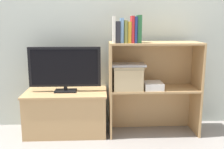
% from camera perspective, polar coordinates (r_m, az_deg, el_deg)
% --- Properties ---
extents(ground_plane, '(16.00, 16.00, 0.00)m').
position_cam_1_polar(ground_plane, '(2.66, 0.18, -14.04)').
color(ground_plane, gray).
extents(wall_back, '(10.00, 0.05, 2.40)m').
position_cam_1_polar(wall_back, '(2.87, -0.29, 12.54)').
color(wall_back, '#B2BCB2').
rests_on(wall_back, ground_plane).
extents(tv_stand, '(0.83, 0.45, 0.44)m').
position_cam_1_polar(tv_stand, '(2.79, -9.89, -8.02)').
color(tv_stand, tan).
rests_on(tv_stand, ground_plane).
extents(tv, '(0.72, 0.14, 0.46)m').
position_cam_1_polar(tv, '(2.68, -10.23, 1.41)').
color(tv, black).
rests_on(tv, tv_stand).
extents(bookshelf_lower_tier, '(0.91, 0.34, 0.48)m').
position_cam_1_polar(bookshelf_lower_tier, '(2.81, 8.69, -6.01)').
color(bookshelf_lower_tier, tan).
rests_on(bookshelf_lower_tier, ground_plane).
extents(bookshelf_upper_tier, '(0.91, 0.34, 0.46)m').
position_cam_1_polar(bookshelf_upper_tier, '(2.71, 8.99, 3.55)').
color(bookshelf_upper_tier, tan).
rests_on(bookshelf_upper_tier, bookshelf_lower_tier).
extents(book_ivory, '(0.02, 0.15, 0.25)m').
position_cam_1_polar(book_ivory, '(2.51, 0.41, 9.75)').
color(book_ivory, silver).
rests_on(book_ivory, bookshelf_upper_tier).
extents(book_charcoal, '(0.04, 0.15, 0.20)m').
position_cam_1_polar(book_charcoal, '(2.51, 1.24, 9.22)').
color(book_charcoal, '#232328').
rests_on(book_charcoal, bookshelf_upper_tier).
extents(book_skyblue, '(0.03, 0.12, 0.23)m').
position_cam_1_polar(book_skyblue, '(2.51, 2.12, 9.55)').
color(book_skyblue, '#709ECC').
rests_on(book_skyblue, bookshelf_upper_tier).
extents(book_olive, '(0.03, 0.14, 0.21)m').
position_cam_1_polar(book_olive, '(2.51, 2.95, 9.30)').
color(book_olive, olive).
rests_on(book_olive, bookshelf_upper_tier).
extents(book_mustard, '(0.03, 0.13, 0.20)m').
position_cam_1_polar(book_mustard, '(2.52, 3.75, 9.16)').
color(book_mustard, gold).
rests_on(book_mustard, bookshelf_upper_tier).
extents(book_crimson, '(0.02, 0.15, 0.25)m').
position_cam_1_polar(book_crimson, '(2.52, 4.44, 9.76)').
color(book_crimson, '#B22328').
rests_on(book_crimson, bookshelf_upper_tier).
extents(book_navy, '(0.02, 0.15, 0.24)m').
position_cam_1_polar(book_navy, '(2.52, 5.06, 9.66)').
color(book_navy, navy).
rests_on(book_navy, bookshelf_upper_tier).
extents(book_forest, '(0.04, 0.13, 0.26)m').
position_cam_1_polar(book_forest, '(2.53, 5.87, 9.82)').
color(book_forest, '#286638').
rests_on(book_forest, bookshelf_upper_tier).
extents(storage_basket_left, '(0.29, 0.31, 0.23)m').
position_cam_1_polar(storage_basket_left, '(2.62, 3.37, -0.34)').
color(storage_basket_left, tan).
rests_on(storage_basket_left, bookshelf_lower_tier).
extents(laptop, '(0.34, 0.23, 0.02)m').
position_cam_1_polar(laptop, '(2.60, 3.40, 2.17)').
color(laptop, '#BCBCC1').
rests_on(laptop, storage_basket_left).
extents(magazine_stack, '(0.18, 0.22, 0.07)m').
position_cam_1_polar(magazine_stack, '(2.65, 8.87, -2.38)').
color(magazine_stack, silver).
rests_on(magazine_stack, bookshelf_lower_tier).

